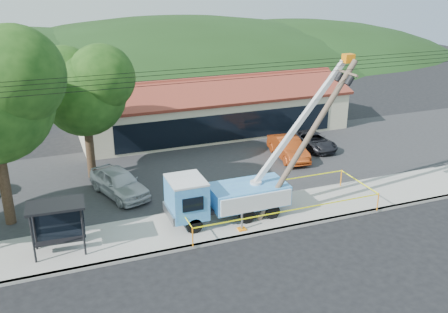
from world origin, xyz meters
name	(u,v)px	position (x,y,z in m)	size (l,w,h in m)	color
ground	(273,256)	(0.00, 0.00, 0.00)	(120.00, 120.00, 0.00)	black
curb	(255,234)	(0.00, 2.10, 0.07)	(60.00, 0.25, 0.15)	#A7A29C
sidewalk	(241,218)	(0.00, 4.00, 0.07)	(60.00, 4.00, 0.15)	#A7A29C
parking_lot	(197,168)	(0.00, 12.00, 0.05)	(60.00, 12.00, 0.10)	#28282B
strip_mall	(212,109)	(4.00, 19.98, 1.88)	(22.50, 8.53, 4.67)	#C2B899
tree_lot	(84,87)	(-7.00, 13.00, 6.21)	(6.30, 5.60, 8.94)	#332316
hill_center	(172,60)	(10.00, 55.00, 0.00)	(89.60, 64.00, 32.00)	#193212
hill_east	(289,52)	(30.00, 55.00, 0.00)	(72.80, 52.00, 26.00)	#193212
utility_truck	(225,194)	(-0.83, 4.27, 1.61)	(10.63, 3.62, 8.70)	black
leaning_pole	(311,133)	(3.79, 3.42, 4.80)	(5.70, 1.75, 8.62)	brown
bus_shelter	(57,215)	(-9.64, 4.00, 2.06)	(2.78, 1.81, 2.60)	black
caution_tape	(276,200)	(2.05, 3.78, 0.96)	(11.12, 3.79, 1.09)	orange
car_silver	(120,196)	(-5.79, 9.46, 0.00)	(1.98, 4.92, 1.68)	silver
car_red	(288,159)	(6.84, 11.38, 0.00)	(1.65, 4.73, 1.56)	#9F370F
car_dark	(313,150)	(9.64, 12.54, 0.00)	(2.02, 4.38, 1.22)	black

